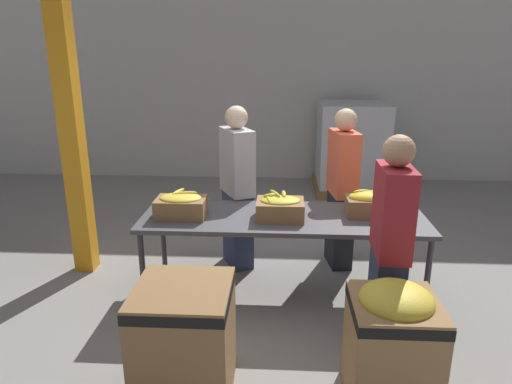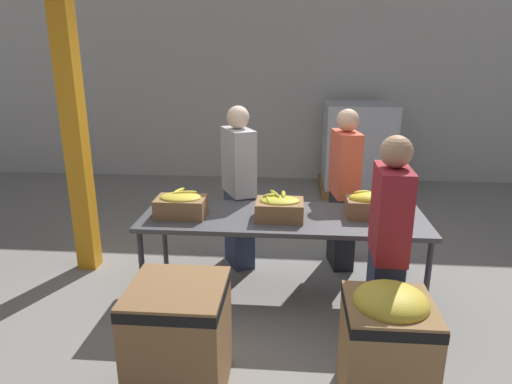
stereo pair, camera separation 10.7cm
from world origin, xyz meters
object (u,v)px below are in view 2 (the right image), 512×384
volunteer_0 (344,191)px  volunteer_1 (387,250)px  banana_box_1 (279,208)px  donation_bin_0 (179,336)px  pallet_stack_0 (357,149)px  banana_box_2 (373,205)px  banana_box_0 (181,205)px  volunteer_2 (239,189)px  donation_bin_1 (387,343)px  sorting_table (283,221)px  support_pillar (68,72)px

volunteer_0 → volunteer_1: bearing=-2.0°
banana_box_1 → donation_bin_0: bearing=-115.9°
banana_box_1 → volunteer_0: (0.63, 0.75, -0.06)m
pallet_stack_0 → volunteer_0: bearing=-100.3°
banana_box_1 → banana_box_2: size_ratio=0.88×
banana_box_0 → donation_bin_0: bearing=-77.9°
banana_box_1 → banana_box_2: banana_box_2 is taller
volunteer_0 → volunteer_2: 1.07m
donation_bin_1 → pallet_stack_0: size_ratio=0.58×
banana_box_1 → volunteer_0: 0.98m
banana_box_2 → donation_bin_1: bearing=-94.2°
volunteer_1 → donation_bin_1: 0.68m
banana_box_1 → volunteer_2: size_ratio=0.24×
sorting_table → banana_box_1: size_ratio=6.12×
donation_bin_0 → pallet_stack_0: 5.04m
banana_box_1 → pallet_stack_0: pallet_stack_0 is taller
donation_bin_1 → volunteer_0: bearing=92.6°
volunteer_2 → sorting_table: bearing=11.1°
banana_box_2 → support_pillar: support_pillar is taller
banana_box_0 → volunteer_2: 0.81m
sorting_table → support_pillar: 2.44m
donation_bin_0 → volunteer_2: bearing=85.1°
banana_box_2 → donation_bin_1: size_ratio=0.56×
sorting_table → volunteer_1: volunteer_1 is taller
volunteer_1 → pallet_stack_0: (0.33, 4.17, -0.13)m
donation_bin_0 → pallet_stack_0: bearing=69.9°
volunteer_1 → banana_box_0: bearing=69.7°
banana_box_1 → volunteer_1: bearing=-40.8°
sorting_table → donation_bin_1: donation_bin_1 is taller
volunteer_2 → donation_bin_0: 1.98m
banana_box_1 → pallet_stack_0: size_ratio=0.29×
banana_box_0 → volunteer_1: (1.66, -0.68, -0.07)m
pallet_stack_0 → volunteer_2: bearing=-119.2°
sorting_table → pallet_stack_0: (1.09, 3.42, -0.04)m
sorting_table → banana_box_0: (-0.90, -0.07, 0.16)m
banana_box_1 → support_pillar: (-2.01, 0.49, 1.12)m
donation_bin_1 → banana_box_0: bearing=142.0°
donation_bin_1 → support_pillar: size_ratio=0.21×
volunteer_1 → volunteer_2: 1.84m
banana_box_0 → volunteer_2: bearing=58.0°
banana_box_0 → volunteer_0: bearing=26.7°
donation_bin_0 → support_pillar: (-1.41, 1.74, 1.58)m
banana_box_2 → volunteer_2: 1.38m
volunteer_1 → donation_bin_0: bearing=113.7°
banana_box_0 → banana_box_1: banana_box_1 is taller
support_pillar → sorting_table: bearing=-11.9°
sorting_table → donation_bin_1: 1.51m
sorting_table → banana_box_2: (0.79, 0.05, 0.16)m
support_pillar → pallet_stack_0: (3.14, 2.99, -1.30)m
volunteer_1 → volunteer_2: size_ratio=0.98×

